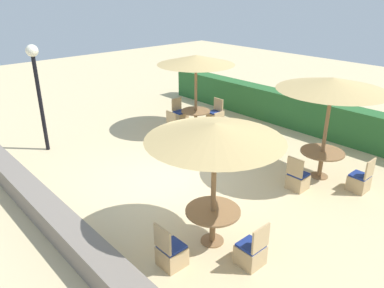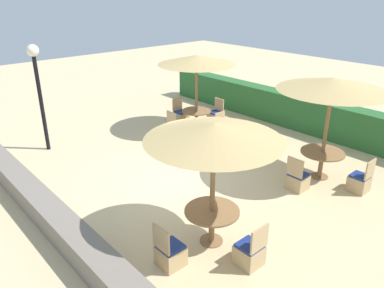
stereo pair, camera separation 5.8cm
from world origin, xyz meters
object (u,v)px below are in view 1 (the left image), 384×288
patio_chair_back_left_south (175,129)px  patio_chair_front_right_south (171,254)px  round_table_back_left (196,114)px  patio_chair_back_left_north (215,116)px  parasol_back_right (333,84)px  lamp_post (36,77)px  round_table_back_right (322,156)px  patio_chair_back_right_east (360,181)px  patio_chair_back_right_south (297,180)px  round_table_front_right (213,217)px  patio_chair_back_left_east (215,129)px  patio_chair_back_left_west (180,116)px  patio_chair_front_right_east (251,253)px  parasol_back_left (196,60)px  parasol_front_right (215,132)px

patio_chair_back_left_south → patio_chair_front_right_south: 6.61m
round_table_back_left → patio_chair_front_right_south: (5.06, -5.30, -0.30)m
patio_chair_back_left_north → parasol_back_right: 5.66m
patio_chair_front_right_south → lamp_post: bearing=175.9°
patio_chair_back_left_south → round_table_back_right: (5.00, 1.01, 0.35)m
patio_chair_back_right_east → patio_chair_back_right_south: size_ratio=1.00×
lamp_post → round_table_front_right: 7.15m
patio_chair_back_left_south → patio_chair_front_right_south: size_ratio=1.00×
patio_chair_front_right_south → round_table_back_right: bearing=90.2°
round_table_back_left → patio_chair_back_left_east: bearing=1.1°
patio_chair_back_left_north → patio_chair_front_right_south: same height
patio_chair_back_left_west → patio_chair_back_left_north: 1.33m
patio_chair_back_right_east → patio_chair_back_left_west: bearing=90.1°
round_table_front_right → patio_chair_front_right_east: patio_chair_front_right_east is taller
parasol_back_left → patio_chair_back_left_south: (0.04, -1.01, -2.27)m
round_table_front_right → parasol_back_right: bearing=90.4°
patio_chair_back_left_north → patio_chair_back_left_south: same height
patio_chair_back_right_east → patio_chair_back_right_south: 1.57m
parasol_front_right → round_table_back_right: size_ratio=2.26×
round_table_front_right → round_table_back_left: bearing=140.2°
patio_chair_front_right_south → patio_chair_front_right_east: (0.98, 1.13, 0.00)m
round_table_back_left → patio_chair_back_left_north: bearing=90.7°
patio_chair_front_right_east → parasol_front_right: bearing=92.8°
patio_chair_back_left_north → parasol_front_right: parasol_front_right is taller
patio_chair_back_left_north → round_table_back_left: bearing=90.7°
round_table_back_left → patio_chair_back_left_east: patio_chair_back_left_east is taller
round_table_back_right → round_table_front_right: bearing=-89.6°
patio_chair_back_left_west → patio_chair_back_right_east: same height
patio_chair_back_left_south → patio_chair_back_right_east: (6.09, 1.06, 0.00)m
parasol_front_right → patio_chair_front_right_east: parasol_front_right is taller
parasol_back_left → parasol_front_right: (5.07, -4.22, -0.11)m
lamp_post → patio_chair_front_right_south: lamp_post is taller
parasol_back_left → patio_chair_back_right_east: size_ratio=2.91×
patio_chair_front_right_east → patio_chair_back_left_west: bearing=58.9°
parasol_back_right → round_table_back_right: size_ratio=2.40×
patio_chair_back_left_south → round_table_back_right: patio_chair_back_left_south is taller
parasol_back_left → patio_chair_back_left_west: size_ratio=2.91×
patio_chair_back_left_east → parasol_front_right: 6.28m
patio_chair_back_left_west → patio_chair_back_left_south: same height
lamp_post → patio_chair_back_right_east: 9.56m
patio_chair_back_left_west → patio_chair_front_right_east: size_ratio=1.00×
parasol_front_right → patio_chair_front_right_east: bearing=2.8°
patio_chair_back_left_south → patio_chair_front_right_east: size_ratio=1.00×
parasol_back_right → round_table_front_right: bearing=-89.6°
round_table_back_left → round_table_front_right: 6.60m
lamp_post → patio_chair_front_right_south: 7.22m
round_table_front_right → patio_chair_front_right_east: bearing=2.8°
patio_chair_back_left_west → parasol_front_right: parasol_front_right is taller
patio_chair_back_left_north → patio_chair_front_right_south: size_ratio=1.00×
patio_chair_back_left_east → parasol_back_right: (4.07, -0.02, 2.34)m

